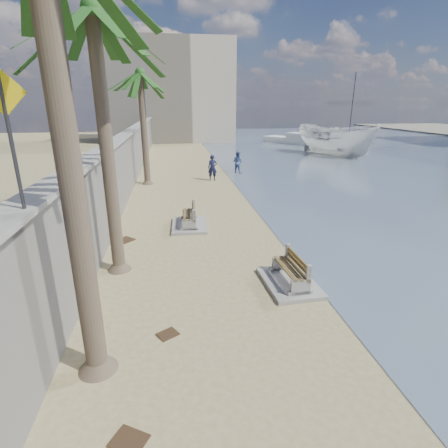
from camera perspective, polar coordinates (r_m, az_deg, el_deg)
ground_plane at (r=7.78m, az=12.53°, el=-25.72°), size 140.00×140.00×0.00m
seawall at (r=25.51m, az=-15.13°, el=10.16°), size 0.45×70.00×3.50m
wall_cap at (r=25.32m, az=-15.48°, el=14.18°), size 0.80×70.00×0.12m
end_building at (r=57.10m, az=-8.68°, el=20.47°), size 18.00×12.00×14.00m
bench_near at (r=11.22m, az=10.75°, el=-7.82°), size 1.65×2.32×0.94m
bench_far at (r=16.20m, az=-5.73°, el=1.00°), size 1.68×2.38×0.96m
palm_mid at (r=11.67m, az=-20.77°, el=29.56°), size 5.00×5.00×8.78m
palm_back at (r=25.05m, az=-13.57°, el=22.66°), size 5.00×5.00×8.21m
pedestrian_sign at (r=7.12m, az=-31.88°, el=14.17°), size 0.78×0.07×2.40m
streetlight at (r=17.35m, az=-19.19°, el=22.15°), size 0.28×0.28×5.12m
person_a at (r=26.03m, az=-1.89°, el=9.45°), size 0.81×0.58×2.14m
person_b at (r=28.99m, az=2.23°, el=10.24°), size 1.19×1.16×1.95m
boat_cruiser at (r=40.96m, az=17.80°, el=13.21°), size 5.17×5.22×4.51m
yacht_near at (r=52.42m, az=19.30°, el=12.50°), size 4.27×10.10×1.50m
yacht_far at (r=52.36m, az=11.37°, el=13.17°), size 7.30×9.40×1.50m
sailboat_west at (r=55.73m, az=19.64°, el=12.78°), size 5.68×5.64×9.67m
debris_b at (r=7.15m, az=-15.25°, el=-30.98°), size 0.73×0.69×0.03m
debris_c at (r=15.15m, az=-16.03°, el=-2.61°), size 1.00×1.00×0.03m
debris_d at (r=9.18m, az=-9.18°, el=-17.33°), size 0.61×0.58×0.03m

